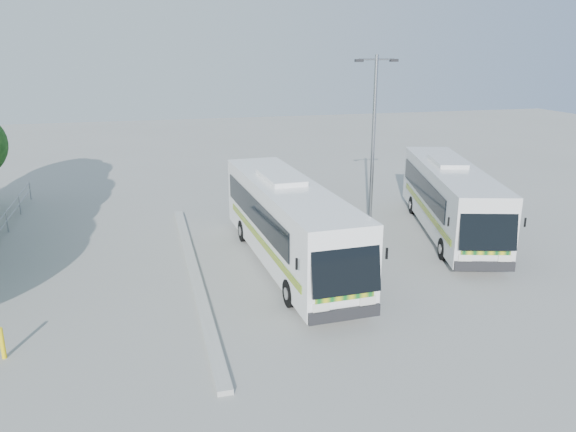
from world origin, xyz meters
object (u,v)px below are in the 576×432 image
object	(u,v)px
coach_main	(288,222)
bollard	(2,343)
coach_adjacent	(450,197)
lamppost	(373,139)

from	to	relation	value
coach_main	bollard	bearing A→B (deg)	-155.38
coach_adjacent	bollard	distance (m)	18.43
lamppost	bollard	xyz separation A→B (m)	(-13.67, -7.45, -3.85)
coach_main	coach_adjacent	bearing A→B (deg)	10.88
coach_main	lamppost	size ratio (longest dim) A/B	1.47
lamppost	bollard	size ratio (longest dim) A/B	8.68
lamppost	bollard	bearing A→B (deg)	-151.52
coach_main	bollard	xyz separation A→B (m)	(-9.17, -4.74, -1.27)
coach_main	coach_adjacent	size ratio (longest dim) A/B	1.04
coach_adjacent	bollard	xyz separation A→B (m)	(-17.14, -6.66, -1.20)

